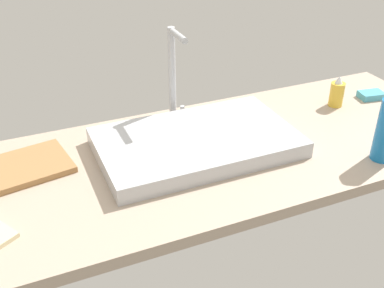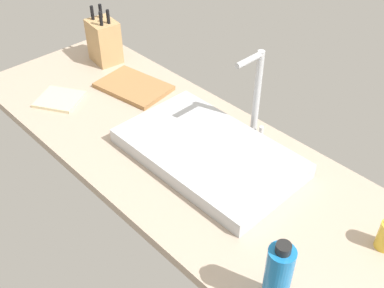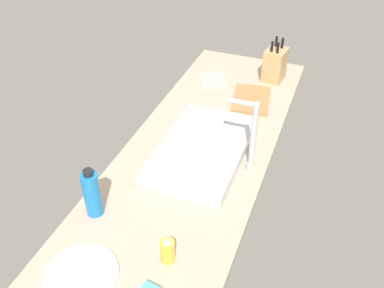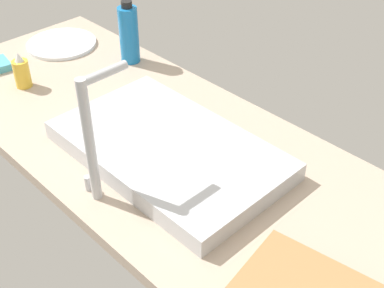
% 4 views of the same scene
% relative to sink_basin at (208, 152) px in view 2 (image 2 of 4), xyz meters
% --- Properties ---
extents(countertop_slab, '(1.93, 0.64, 0.04)m').
position_rel_sink_basin_xyz_m(countertop_slab, '(-0.05, -0.03, -0.04)').
color(countertop_slab, tan).
rests_on(countertop_slab, ground).
extents(sink_basin, '(0.59, 0.36, 0.05)m').
position_rel_sink_basin_xyz_m(sink_basin, '(0.00, 0.00, 0.00)').
color(sink_basin, '#B7BABF').
rests_on(sink_basin, countertop_slab).
extents(faucet, '(0.06, 0.13, 0.32)m').
position_rel_sink_basin_xyz_m(faucet, '(0.01, 0.21, 0.16)').
color(faucet, '#B7BABF').
rests_on(faucet, countertop_slab).
extents(knife_block, '(0.14, 0.12, 0.24)m').
position_rel_sink_basin_xyz_m(knife_block, '(-0.78, 0.15, 0.07)').
color(knife_block, tan).
rests_on(knife_block, countertop_slab).
extents(cutting_board, '(0.31, 0.23, 0.02)m').
position_rel_sink_basin_xyz_m(cutting_board, '(-0.51, 0.09, -0.02)').
color(cutting_board, '#9E7042').
rests_on(cutting_board, countertop_slab).
extents(water_bottle, '(0.06, 0.06, 0.21)m').
position_rel_sink_basin_xyz_m(water_bottle, '(0.48, -0.26, 0.07)').
color(water_bottle, '#1970B7').
rests_on(water_bottle, countertop_slab).
extents(dish_towel, '(0.21, 0.21, 0.01)m').
position_rel_sink_basin_xyz_m(dish_towel, '(-0.64, -0.17, -0.02)').
color(dish_towel, beige).
rests_on(dish_towel, countertop_slab).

